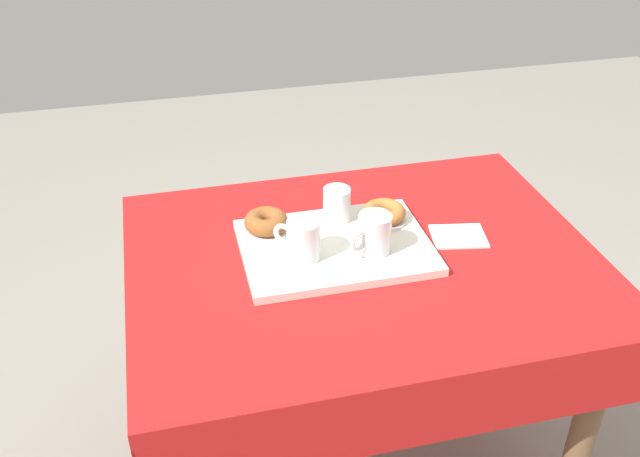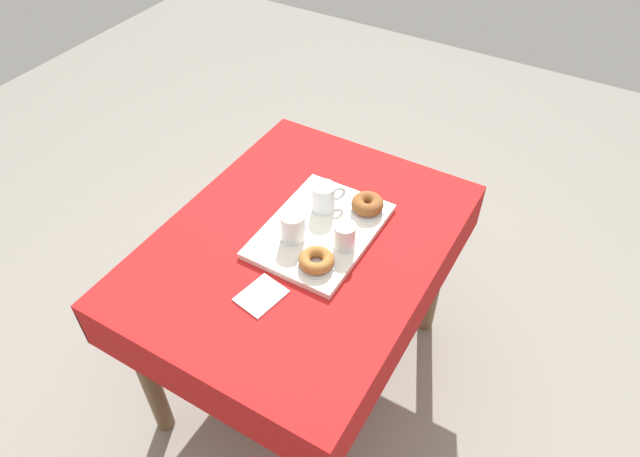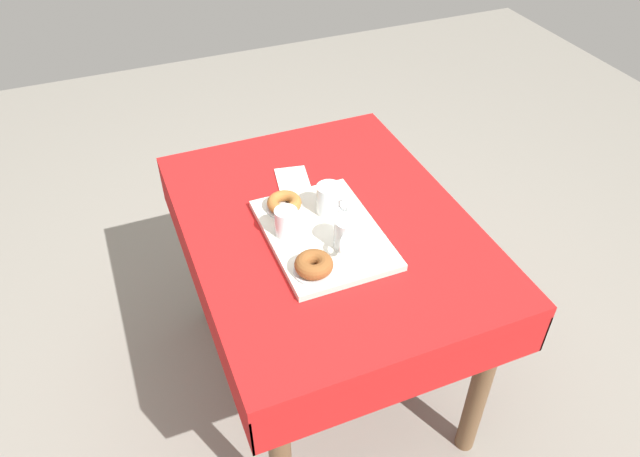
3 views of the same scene
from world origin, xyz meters
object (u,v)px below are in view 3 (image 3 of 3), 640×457
(serving_tray, at_px, (323,234))
(tea_mug_left, at_px, (348,234))
(paper_napkin, at_px, (292,179))
(donut_plate_left, at_px, (285,208))
(tea_mug_right, at_px, (329,200))
(water_glass_near, at_px, (286,223))
(donut_plate_right, at_px, (314,271))
(dining_table, at_px, (327,248))
(sugar_donut_left, at_px, (284,203))
(sugar_donut_right, at_px, (314,264))

(serving_tray, relative_size, tea_mug_left, 4.36)
(paper_napkin, bearing_deg, donut_plate_left, -27.34)
(tea_mug_left, relative_size, tea_mug_right, 0.93)
(water_glass_near, xyz_separation_m, paper_napkin, (-0.28, 0.12, -0.06))
(donut_plate_right, height_order, paper_napkin, donut_plate_right)
(dining_table, distance_m, sugar_donut_left, 0.21)
(serving_tray, height_order, sugar_donut_right, sugar_donut_right)
(water_glass_near, xyz_separation_m, donut_plate_left, (-0.11, 0.03, -0.04))
(sugar_donut_right, bearing_deg, sugar_donut_left, 176.29)
(tea_mug_right, bearing_deg, paper_napkin, -171.02)
(sugar_donut_left, distance_m, paper_napkin, 0.19)
(donut_plate_left, xyz_separation_m, sugar_donut_left, (0.00, 0.00, 0.02))
(serving_tray, bearing_deg, dining_table, 147.68)
(dining_table, distance_m, tea_mug_right, 0.18)
(donut_plate_right, distance_m, sugar_donut_right, 0.03)
(serving_tray, height_order, tea_mug_left, tea_mug_left)
(water_glass_near, bearing_deg, serving_tray, 73.81)
(water_glass_near, bearing_deg, paper_napkin, 156.89)
(dining_table, height_order, donut_plate_left, donut_plate_left)
(water_glass_near, height_order, donut_plate_right, water_glass_near)
(water_glass_near, height_order, sugar_donut_left, water_glass_near)
(donut_plate_right, bearing_deg, water_glass_near, -175.48)
(sugar_donut_left, bearing_deg, dining_table, 52.36)
(sugar_donut_right, bearing_deg, water_glass_near, -175.48)
(serving_tray, xyz_separation_m, water_glass_near, (-0.03, -0.10, 0.05))
(dining_table, height_order, paper_napkin, paper_napkin)
(sugar_donut_left, bearing_deg, donut_plate_right, -3.71)
(dining_table, xyz_separation_m, tea_mug_right, (-0.02, 0.01, 0.18))
(dining_table, relative_size, paper_napkin, 8.42)
(dining_table, height_order, sugar_donut_left, sugar_donut_left)
(dining_table, relative_size, tea_mug_right, 10.06)
(sugar_donut_left, bearing_deg, sugar_donut_right, -3.71)
(tea_mug_left, bearing_deg, paper_napkin, -176.59)
(water_glass_near, bearing_deg, donut_plate_left, 163.61)
(donut_plate_right, relative_size, paper_napkin, 0.86)
(tea_mug_left, bearing_deg, sugar_donut_right, -63.99)
(donut_plate_left, distance_m, paper_napkin, 0.19)
(tea_mug_right, bearing_deg, sugar_donut_left, -118.30)
(donut_plate_right, relative_size, sugar_donut_right, 1.06)
(tea_mug_right, height_order, paper_napkin, tea_mug_right)
(dining_table, xyz_separation_m, donut_plate_right, (0.21, -0.13, 0.14))
(tea_mug_left, bearing_deg, serving_tray, -156.23)
(water_glass_near, relative_size, donut_plate_right, 0.77)
(serving_tray, bearing_deg, tea_mug_left, 23.77)
(tea_mug_right, bearing_deg, sugar_donut_right, -31.87)
(dining_table, distance_m, water_glass_near, 0.22)
(water_glass_near, height_order, sugar_donut_right, water_glass_near)
(serving_tray, relative_size, sugar_donut_right, 4.18)
(sugar_donut_left, bearing_deg, water_glass_near, -16.39)
(tea_mug_right, xyz_separation_m, donut_plate_left, (-0.07, -0.12, -0.04))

